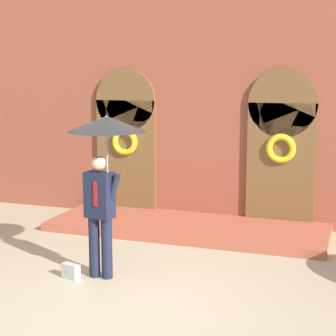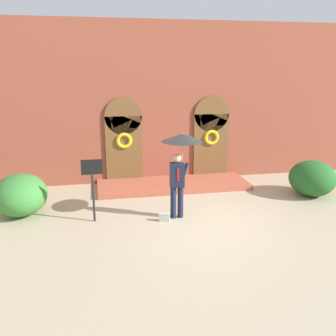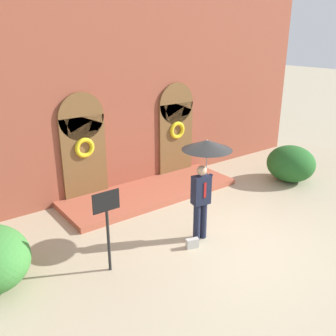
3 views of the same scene
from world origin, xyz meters
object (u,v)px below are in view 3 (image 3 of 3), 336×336
Objects in this scene: person_with_umbrella at (205,160)px; shrub_right at (291,164)px; handbag at (192,243)px; sign_post at (107,218)px.

shrub_right is at bearing 12.11° from person_with_umbrella.
person_with_umbrella reaches higher than handbag.
shrub_right is (4.60, 0.99, -1.34)m from person_with_umbrella.
sign_post is 1.12× the size of shrub_right.
person_with_umbrella is at bearing -4.13° from sign_post.
handbag is at bearing -166.86° from shrub_right.
handbag is at bearing -11.23° from sign_post.
handbag is 0.16× the size of sign_post.
shrub_right is (5.09, 1.19, 0.46)m from handbag.
person_with_umbrella is at bearing 39.50° from handbag.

